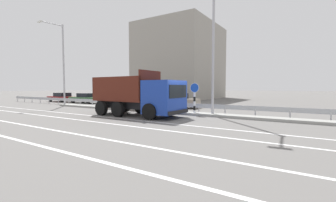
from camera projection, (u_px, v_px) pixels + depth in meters
The scene contains 16 objects.
ground_plane at pixel (176, 119), 14.58m from camera, with size 320.00×320.00×0.00m, color #605E5B.
lane_strip_0 at pixel (119, 118), 14.76m from camera, with size 59.19×0.16×0.01m, color silver.
lane_strip_1 at pixel (97, 122), 13.21m from camera, with size 59.19×0.16×0.01m, color silver.
lane_strip_2 at pixel (50, 129), 10.85m from camera, with size 59.19×0.16×0.01m, color silver.
lane_strip_3 at pixel (5, 137), 9.24m from camera, with size 59.19×0.16×0.01m, color silver.
median_island at pixel (194, 114), 16.76m from camera, with size 32.56×1.10×0.18m, color gray.
median_guardrail at pixel (199, 106), 17.49m from camera, with size 59.19×0.09×0.78m.
dump_truck at pixel (147, 99), 15.69m from camera, with size 7.01×2.78×3.21m.
median_road_sign at pixel (194, 98), 16.66m from camera, with size 0.71×0.16×2.37m.
street_lamp_0 at pixel (62, 61), 24.70m from camera, with size 0.71×2.58×8.96m.
street_lamp_1 at pixel (213, 32), 15.54m from camera, with size 0.71×2.43×10.65m.
parked_car_0 at pixel (62, 97), 32.37m from camera, with size 4.52×2.00×1.31m.
parked_car_1 at pixel (86, 98), 29.62m from camera, with size 4.69×2.00×1.31m.
parked_car_2 at pixel (125, 98), 26.30m from camera, with size 4.85×2.01×1.59m.
parked_car_3 at pixel (175, 100), 22.90m from camera, with size 4.94×1.94×1.47m.
background_building_0 at pixel (181, 63), 43.59m from camera, with size 13.09×15.01×13.87m, color gray.
Camera 1 is at (7.32, -12.52, 2.01)m, focal length 24.00 mm.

